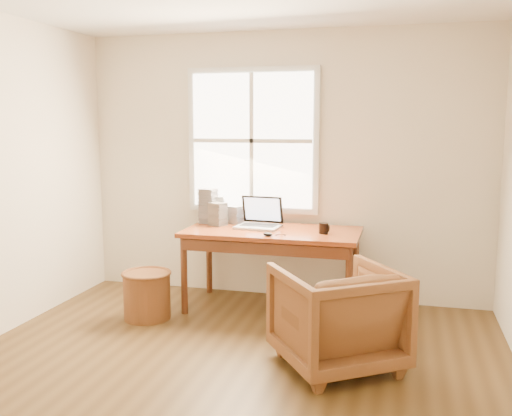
# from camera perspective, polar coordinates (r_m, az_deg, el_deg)

# --- Properties ---
(room_shell) EXTENTS (4.04, 4.54, 2.64)m
(room_shell) POSITION_cam_1_polar(r_m,az_deg,el_deg) (3.61, -4.58, 1.99)
(room_shell) COLOR brown
(room_shell) RESTS_ON ground
(desk) EXTENTS (1.60, 0.80, 0.04)m
(desk) POSITION_cam_1_polar(r_m,az_deg,el_deg) (5.25, 1.64, -2.41)
(desk) COLOR brown
(desk) RESTS_ON room_shell
(armchair) EXTENTS (1.10, 1.11, 0.73)m
(armchair) POSITION_cam_1_polar(r_m,az_deg,el_deg) (4.14, 8.11, -10.73)
(armchair) COLOR brown
(armchair) RESTS_ON room_shell
(wicker_stool) EXTENTS (0.45, 0.45, 0.41)m
(wicker_stool) POSITION_cam_1_polar(r_m,az_deg,el_deg) (5.20, -10.85, -8.61)
(wicker_stool) COLOR brown
(wicker_stool) RESTS_ON room_shell
(laptop) EXTENTS (0.48, 0.50, 0.33)m
(laptop) POSITION_cam_1_polar(r_m,az_deg,el_deg) (5.30, 0.19, -0.28)
(laptop) COLOR #A1A4A8
(laptop) RESTS_ON desk
(mouse) EXTENTS (0.11, 0.09, 0.03)m
(mouse) POSITION_cam_1_polar(r_m,az_deg,el_deg) (4.96, 1.19, -2.64)
(mouse) COLOR black
(mouse) RESTS_ON desk
(coffee_mug) EXTENTS (0.09, 0.09, 0.09)m
(coffee_mug) POSITION_cam_1_polar(r_m,az_deg,el_deg) (5.10, 6.77, -2.02)
(coffee_mug) COLOR black
(coffee_mug) RESTS_ON desk
(cd_stack_a) EXTENTS (0.15, 0.14, 0.26)m
(cd_stack_a) POSITION_cam_1_polar(r_m,az_deg,el_deg) (5.62, -3.86, -0.17)
(cd_stack_a) COLOR silver
(cd_stack_a) RESTS_ON desk
(cd_stack_b) EXTENTS (0.18, 0.17, 0.22)m
(cd_stack_b) POSITION_cam_1_polar(r_m,az_deg,el_deg) (5.47, -3.87, -0.58)
(cd_stack_b) COLOR #29292E
(cd_stack_b) RESTS_ON desk
(cd_stack_c) EXTENTS (0.17, 0.16, 0.34)m
(cd_stack_c) POSITION_cam_1_polar(r_m,az_deg,el_deg) (5.59, -4.80, 0.19)
(cd_stack_c) COLOR #92929E
(cd_stack_c) RESTS_ON desk
(cd_stack_d) EXTENTS (0.16, 0.15, 0.17)m
(cd_stack_d) POSITION_cam_1_polar(r_m,az_deg,el_deg) (5.57, -2.12, -0.67)
(cd_stack_d) COLOR silver
(cd_stack_d) RESTS_ON desk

